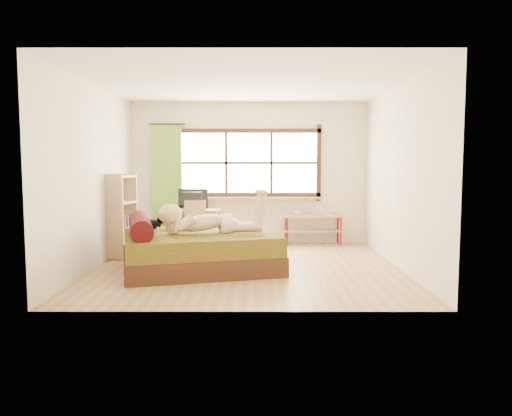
{
  "coord_description": "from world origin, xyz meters",
  "views": [
    {
      "loc": [
        0.15,
        -7.35,
        1.56
      ],
      "look_at": [
        0.14,
        0.2,
        0.87
      ],
      "focal_mm": 35.0,
      "sensor_mm": 36.0,
      "label": 1
    }
  ],
  "objects_px": {
    "bed": "(196,250)",
    "chair": "(194,222)",
    "desk": "(190,214)",
    "bookshelf": "(121,215)",
    "kitten": "(152,223)",
    "pipe_shelf": "(314,223)",
    "woman": "(210,211)"
  },
  "relations": [
    {
      "from": "chair",
      "to": "pipe_shelf",
      "type": "bearing_deg",
      "value": 19.63
    },
    {
      "from": "pipe_shelf",
      "to": "bookshelf",
      "type": "relative_size",
      "value": 0.83
    },
    {
      "from": "chair",
      "to": "bookshelf",
      "type": "relative_size",
      "value": 0.63
    },
    {
      "from": "bed",
      "to": "kitten",
      "type": "height_order",
      "value": "bed"
    },
    {
      "from": "bed",
      "to": "chair",
      "type": "height_order",
      "value": "chair"
    },
    {
      "from": "pipe_shelf",
      "to": "bookshelf",
      "type": "height_order",
      "value": "bookshelf"
    },
    {
      "from": "woman",
      "to": "chair",
      "type": "relative_size",
      "value": 1.75
    },
    {
      "from": "desk",
      "to": "chair",
      "type": "xyz_separation_m",
      "value": [
        0.11,
        -0.37,
        -0.12
      ]
    },
    {
      "from": "kitten",
      "to": "bookshelf",
      "type": "distance_m",
      "value": 1.09
    },
    {
      "from": "bed",
      "to": "bookshelf",
      "type": "relative_size",
      "value": 1.86
    },
    {
      "from": "woman",
      "to": "desk",
      "type": "xyz_separation_m",
      "value": [
        -0.57,
        2.17,
        -0.27
      ]
    },
    {
      "from": "chair",
      "to": "pipe_shelf",
      "type": "height_order",
      "value": "chair"
    },
    {
      "from": "woman",
      "to": "pipe_shelf",
      "type": "distance_m",
      "value": 2.93
    },
    {
      "from": "desk",
      "to": "bookshelf",
      "type": "height_order",
      "value": "bookshelf"
    },
    {
      "from": "bed",
      "to": "woman",
      "type": "relative_size",
      "value": 1.68
    },
    {
      "from": "bed",
      "to": "bookshelf",
      "type": "bearing_deg",
      "value": 129.51
    },
    {
      "from": "desk",
      "to": "bed",
      "type": "bearing_deg",
      "value": -73.16
    },
    {
      "from": "bed",
      "to": "chair",
      "type": "bearing_deg",
      "value": 83.16
    },
    {
      "from": "bed",
      "to": "kitten",
      "type": "distance_m",
      "value": 0.78
    },
    {
      "from": "bed",
      "to": "desk",
      "type": "relative_size",
      "value": 2.19
    },
    {
      "from": "bed",
      "to": "woman",
      "type": "xyz_separation_m",
      "value": [
        0.2,
        -0.04,
        0.57
      ]
    },
    {
      "from": "bed",
      "to": "kitten",
      "type": "relative_size",
      "value": 7.82
    },
    {
      "from": "woman",
      "to": "desk",
      "type": "height_order",
      "value": "woman"
    },
    {
      "from": "woman",
      "to": "chair",
      "type": "height_order",
      "value": "woman"
    },
    {
      "from": "bed",
      "to": "bookshelf",
      "type": "xyz_separation_m",
      "value": [
        -1.35,
        0.96,
        0.4
      ]
    },
    {
      "from": "desk",
      "to": "bookshelf",
      "type": "xyz_separation_m",
      "value": [
        -0.98,
        -1.17,
        0.09
      ]
    },
    {
      "from": "desk",
      "to": "bookshelf",
      "type": "bearing_deg",
      "value": -122.96
    },
    {
      "from": "bed",
      "to": "desk",
      "type": "xyz_separation_m",
      "value": [
        -0.36,
        2.13,
        0.31
      ]
    },
    {
      "from": "bed",
      "to": "pipe_shelf",
      "type": "distance_m",
      "value": 2.99
    },
    {
      "from": "woman",
      "to": "kitten",
      "type": "height_order",
      "value": "woman"
    },
    {
      "from": "chair",
      "to": "desk",
      "type": "bearing_deg",
      "value": 113.61
    },
    {
      "from": "desk",
      "to": "chair",
      "type": "bearing_deg",
      "value": -66.39
    }
  ]
}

